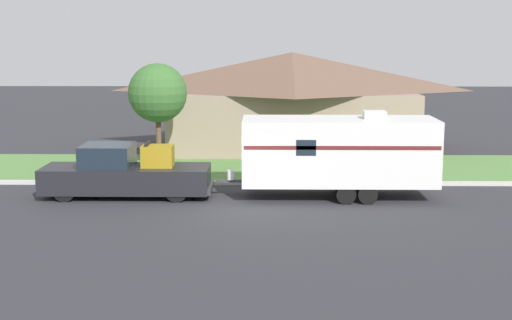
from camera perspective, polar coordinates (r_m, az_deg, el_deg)
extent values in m
plane|color=#2D2D33|center=(25.10, -1.57, -3.75)|extent=(120.00, 120.00, 0.00)
cube|color=beige|center=(28.74, -1.26, -1.84)|extent=(80.00, 0.30, 0.14)
cube|color=#568442|center=(32.33, -1.02, -0.62)|extent=(80.00, 7.00, 0.03)
cube|color=gray|center=(37.49, 2.86, 3.20)|extent=(12.43, 6.54, 3.08)
pyramid|color=brown|center=(37.28, 2.90, 7.08)|extent=(13.43, 7.07, 2.00)
cube|color=#4C3828|center=(34.34, 3.04, 1.74)|extent=(1.00, 0.06, 2.10)
cylinder|color=black|center=(26.68, -15.08, -2.38)|extent=(0.80, 0.28, 0.80)
cylinder|color=black|center=(28.26, -14.16, -1.67)|extent=(0.80, 0.28, 0.80)
cylinder|color=black|center=(25.87, -6.38, -2.48)|extent=(0.80, 0.28, 0.80)
cylinder|color=black|center=(27.49, -5.95, -1.73)|extent=(0.80, 0.28, 0.80)
cube|color=black|center=(27.22, -13.05, -1.46)|extent=(3.53, 2.03, 0.92)
cube|color=#19232D|center=(26.92, -11.80, 0.35)|extent=(1.84, 1.87, 0.83)
cube|color=black|center=(26.65, -6.60, -1.51)|extent=(2.63, 2.03, 0.92)
cube|color=#333333|center=(26.57, -3.65, -2.24)|extent=(0.12, 1.83, 0.20)
cube|color=olive|center=(26.57, -7.87, 0.32)|extent=(1.15, 0.85, 0.80)
cube|color=black|center=(26.55, -8.68, 1.34)|extent=(0.10, 0.94, 0.08)
cylinder|color=black|center=(25.60, 7.22, -2.75)|extent=(0.70, 0.22, 0.70)
cylinder|color=black|center=(27.69, 6.73, -1.77)|extent=(0.70, 0.22, 0.70)
cylinder|color=black|center=(25.70, 8.93, -2.74)|extent=(0.70, 0.22, 0.70)
cylinder|color=black|center=(27.78, 8.31, -1.77)|extent=(0.70, 0.22, 0.70)
cube|color=silver|center=(26.37, 6.64, 0.74)|extent=(7.07, 2.43, 2.39)
cube|color=#5B1E1E|center=(25.12, 6.93, 0.97)|extent=(6.93, 0.01, 0.14)
cube|color=#383838|center=(26.47, -2.15, -1.69)|extent=(1.02, 0.12, 0.10)
cylinder|color=silver|center=(26.43, -2.04, -1.20)|extent=(0.28, 0.28, 0.36)
cube|color=silver|center=(26.35, 9.46, 3.60)|extent=(0.80, 0.68, 0.28)
cube|color=#19232D|center=(25.02, 4.03, 0.98)|extent=(0.70, 0.01, 0.56)
cylinder|color=brown|center=(29.75, 8.29, -0.53)|extent=(0.09, 0.09, 1.17)
cube|color=silver|center=(29.63, 8.33, 0.80)|extent=(0.48, 0.20, 0.22)
cylinder|color=brown|center=(32.12, -7.78, 1.41)|extent=(0.24, 0.24, 2.45)
sphere|color=#38662D|center=(31.87, -7.87, 5.34)|extent=(2.61, 2.61, 2.61)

